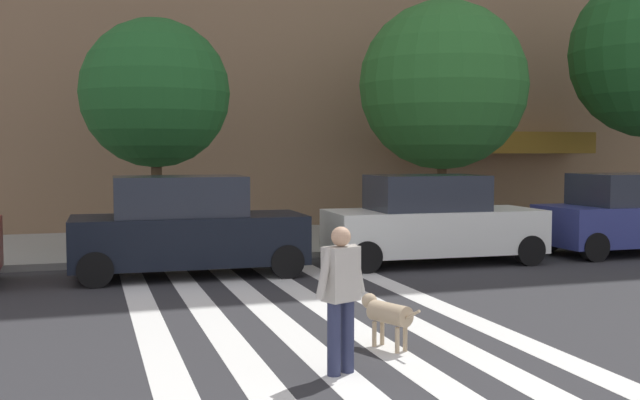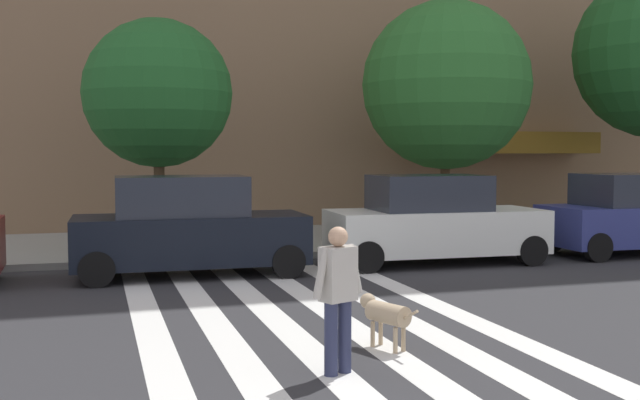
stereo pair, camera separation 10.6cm
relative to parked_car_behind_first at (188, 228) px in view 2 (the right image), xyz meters
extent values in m
plane|color=#2B2B2D|center=(0.39, -5.32, -0.95)|extent=(160.00, 160.00, 0.00)
cube|color=gray|center=(0.39, 4.48, -0.87)|extent=(80.00, 6.00, 0.15)
cube|color=silver|center=(-1.06, -5.32, -0.95)|extent=(0.45, 13.01, 0.01)
cube|color=silver|center=(-0.16, -5.32, -0.95)|extent=(0.45, 13.01, 0.01)
cube|color=silver|center=(0.74, -5.32, -0.95)|extent=(0.45, 13.01, 0.01)
cube|color=silver|center=(1.64, -5.32, -0.95)|extent=(0.45, 13.01, 0.01)
cube|color=silver|center=(2.54, -5.32, -0.95)|extent=(0.45, 13.01, 0.01)
cube|color=silver|center=(3.44, -5.32, -0.95)|extent=(0.45, 13.01, 0.01)
cube|color=#8E631C|center=(11.05, 6.88, 1.80)|extent=(6.63, 1.60, 0.70)
cube|color=black|center=(0.05, 0.00, -0.22)|extent=(4.57, 1.94, 0.95)
cube|color=#232833|center=(-0.13, 0.00, 0.64)|extent=(2.55, 1.67, 0.78)
cylinder|color=black|center=(1.85, 0.78, -0.62)|extent=(0.67, 0.24, 0.66)
cylinder|color=black|center=(1.81, -0.88, -0.62)|extent=(0.67, 0.24, 0.66)
cylinder|color=black|center=(-1.71, 0.88, -0.62)|extent=(0.67, 0.24, 0.66)
cylinder|color=black|center=(-1.75, -0.78, -0.62)|extent=(0.67, 0.24, 0.66)
cube|color=silver|center=(5.38, 0.00, -0.23)|extent=(4.76, 2.03, 0.93)
cube|color=#232833|center=(5.20, 0.01, 0.62)|extent=(2.46, 1.72, 0.76)
cylinder|color=black|center=(7.28, 0.77, -0.62)|extent=(0.67, 0.25, 0.66)
cylinder|color=black|center=(7.21, -0.92, -0.62)|extent=(0.67, 0.25, 0.66)
cylinder|color=black|center=(3.55, 0.92, -0.62)|extent=(0.67, 0.25, 0.66)
cylinder|color=black|center=(3.49, -0.78, -0.62)|extent=(0.67, 0.25, 0.66)
cube|color=navy|center=(10.79, 0.00, -0.24)|extent=(4.68, 1.93, 0.92)
cube|color=#232833|center=(10.60, 0.00, 0.60)|extent=(2.52, 1.69, 0.76)
cylinder|color=black|center=(8.93, 0.88, -0.62)|extent=(0.66, 0.22, 0.66)
cylinder|color=black|center=(8.93, -0.87, -0.62)|extent=(0.66, 0.22, 0.66)
cylinder|color=#4C3823|center=(-0.29, 3.15, 0.56)|extent=(0.25, 0.25, 2.71)
sphere|color=#1E5623|center=(-0.29, 3.15, 2.87)|extent=(3.49, 3.49, 3.49)
cylinder|color=#4C3823|center=(7.37, 3.53, 0.62)|extent=(0.25, 0.25, 2.84)
sphere|color=#286628|center=(7.37, 3.53, 3.29)|extent=(4.54, 4.54, 4.54)
cylinder|color=#282D4C|center=(0.68, -7.05, -0.54)|extent=(0.20, 0.20, 0.82)
cylinder|color=#282D4C|center=(0.86, -6.97, -0.54)|extent=(0.20, 0.20, 0.82)
cube|color=#B2ADA3|center=(0.77, -7.01, 0.17)|extent=(0.44, 0.37, 0.60)
cylinder|color=#B2ADA3|center=(0.55, -7.10, 0.20)|extent=(0.24, 0.17, 0.57)
cylinder|color=#B2ADA3|center=(0.99, -6.92, 0.20)|extent=(0.24, 0.17, 0.57)
sphere|color=tan|center=(0.77, -7.01, 0.58)|extent=(0.29, 0.29, 0.22)
cylinder|color=tan|center=(1.69, -6.22, -0.50)|extent=(0.46, 0.62, 0.26)
sphere|color=tan|center=(1.55, -5.89, -0.40)|extent=(0.26, 0.26, 0.20)
cylinder|color=tan|center=(1.84, -6.58, -0.45)|extent=(0.12, 0.23, 0.16)
cylinder|color=tan|center=(1.55, -6.07, -0.79)|extent=(0.07, 0.07, 0.32)
cylinder|color=tan|center=(1.68, -6.01, -0.79)|extent=(0.07, 0.07, 0.32)
cylinder|color=tan|center=(1.70, -6.43, -0.79)|extent=(0.07, 0.07, 0.32)
cylinder|color=tan|center=(1.83, -6.38, -0.79)|extent=(0.07, 0.07, 0.32)
cylinder|color=#6B6051|center=(6.83, 2.58, -0.39)|extent=(0.21, 0.21, 0.82)
cylinder|color=#6B6051|center=(6.99, 2.69, -0.39)|extent=(0.21, 0.21, 0.82)
cube|color=maroon|center=(6.91, 2.63, 0.32)|extent=(0.45, 0.42, 0.60)
cylinder|color=maroon|center=(6.72, 2.49, 0.35)|extent=(0.23, 0.21, 0.57)
cylinder|color=maroon|center=(7.10, 2.78, 0.35)|extent=(0.23, 0.21, 0.57)
sphere|color=tan|center=(6.91, 2.63, 0.73)|extent=(0.31, 0.31, 0.22)
camera|label=1|loc=(-1.87, -14.56, 1.51)|focal=41.34mm
camera|label=2|loc=(-1.77, -14.59, 1.51)|focal=41.34mm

